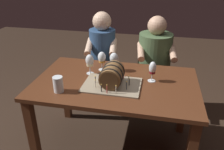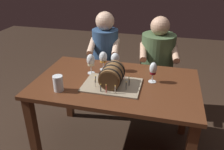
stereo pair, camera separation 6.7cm
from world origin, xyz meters
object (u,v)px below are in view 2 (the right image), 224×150
wine_glass_white (91,61)px  wine_glass_rose (115,59)px  barrel_cake (112,77)px  wine_glass_red (153,69)px  wine_glass_amber (103,58)px  dining_table (116,92)px  person_seated_right (156,69)px  beer_pint (58,84)px  person_seated_left (106,66)px

wine_glass_white → wine_glass_rose: bearing=28.8°
barrel_cake → wine_glass_red: size_ratio=2.62×
wine_glass_red → wine_glass_amber: size_ratio=0.99×
dining_table → person_seated_right: (0.31, 0.74, -0.07)m
wine_glass_amber → dining_table: bearing=-50.4°
barrel_cake → wine_glass_rose: (-0.04, 0.30, 0.04)m
person_seated_right → wine_glass_rose: bearing=-125.1°
barrel_cake → beer_pint: size_ratio=3.69×
wine_glass_rose → wine_glass_amber: (-0.12, -0.01, 0.00)m
wine_glass_amber → beer_pint: size_ratio=1.41×
dining_table → wine_glass_white: size_ratio=7.46×
barrel_cake → wine_glass_red: (0.32, 0.15, 0.04)m
wine_glass_red → person_seated_right: size_ratio=0.16×
wine_glass_white → beer_pint: wine_glass_white is taller
barrel_cake → person_seated_left: bearing=109.4°
wine_glass_amber → beer_pint: (-0.24, -0.48, -0.06)m
wine_glass_white → dining_table: bearing=-22.4°
barrel_cake → wine_glass_white: (-0.25, 0.19, 0.04)m
wine_glass_red → person_seated_right: person_seated_right is taller
dining_table → beer_pint: beer_pint is taller
wine_glass_white → person_seated_right: person_seated_right is taller
wine_glass_rose → person_seated_right: person_seated_right is taller
dining_table → barrel_cake: (-0.02, -0.08, 0.19)m
dining_table → wine_glass_amber: 0.36m
person_seated_left → beer_pint: bearing=-96.3°
wine_glass_red → person_seated_left: 0.96m
wine_glass_rose → person_seated_right: (0.37, 0.52, -0.30)m
dining_table → person_seated_left: (-0.31, 0.74, -0.10)m
wine_glass_amber → person_seated_right: size_ratio=0.16×
dining_table → wine_glass_rose: bearing=105.4°
barrel_cake → person_seated_left: (-0.29, 0.82, -0.29)m
beer_pint → barrel_cake: bearing=24.8°
wine_glass_white → person_seated_left: person_seated_left is taller
person_seated_right → beer_pint: bearing=-125.7°
wine_glass_rose → person_seated_right: size_ratio=0.15×
wine_glass_rose → wine_glass_amber: size_ratio=0.98×
wine_glass_red → wine_glass_white: 0.57m
dining_table → wine_glass_red: (0.31, 0.08, 0.23)m
wine_glass_rose → wine_glass_amber: wine_glass_amber is taller
person_seated_right → wine_glass_amber: bearing=-132.3°
wine_glass_amber → person_seated_left: size_ratio=0.16×
wine_glass_rose → person_seated_right: bearing=54.9°
person_seated_left → person_seated_right: size_ratio=1.02×
wine_glass_red → person_seated_left: size_ratio=0.15×
person_seated_left → person_seated_right: person_seated_left is taller
person_seated_right → person_seated_left: bearing=-179.9°
wine_glass_red → dining_table: bearing=-166.2°
barrel_cake → wine_glass_red: 0.36m
wine_glass_amber → person_seated_left: 0.64m
dining_table → wine_glass_white: (-0.27, 0.11, 0.23)m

